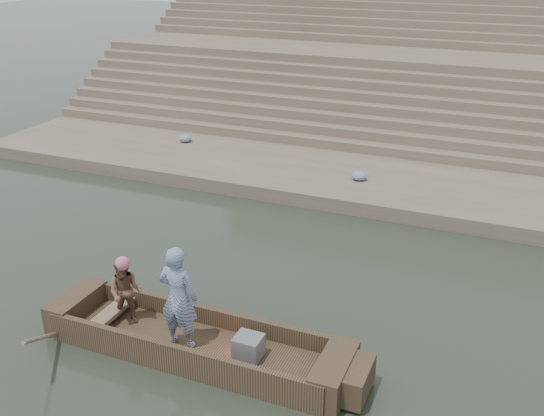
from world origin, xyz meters
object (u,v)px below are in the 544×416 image
Objects in this scene: standing_man at (178,297)px; television at (248,347)px; rowing_man at (125,292)px; main_rowboat at (195,348)px.

standing_man reaches higher than television.
main_rowboat is at bearing -23.20° from rowing_man.
rowing_man is at bearing 176.71° from main_rowboat.
rowing_man reaches higher than main_rowboat.
rowing_man is (-1.44, 0.08, 0.75)m from main_rowboat.
television is at bearing -175.89° from standing_man.
television reaches higher than main_rowboat.
standing_man reaches higher than rowing_man.
main_rowboat is 1.63m from rowing_man.
standing_man is 4.13× the size of television.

